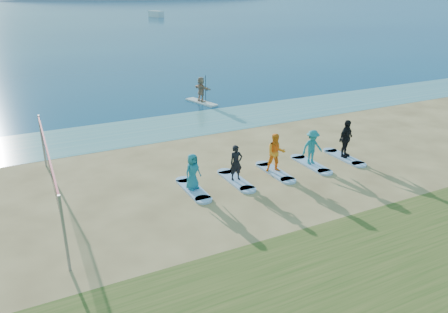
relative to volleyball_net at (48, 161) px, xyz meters
name	(u,v)px	position (x,y,z in m)	size (l,w,h in m)	color
ground	(257,195)	(7.44, -2.72, -1.90)	(600.00, 600.00, 0.00)	tan
shallow_water	(168,127)	(7.44, 7.78, -1.90)	(600.00, 600.00, 0.00)	teal
ocean	(18,12)	(7.44, 157.28, -1.90)	(600.00, 600.00, 0.00)	navy
island_ridge	(153,0)	(102.44, 297.28, -1.90)	(220.00, 56.00, 18.00)	slate
volleyball_net	(48,161)	(0.00, 0.00, 0.00)	(0.40, 9.08, 2.50)	gray
paddleboard	(201,102)	(11.70, 12.23, -1.84)	(0.70, 3.00, 0.12)	silver
paddleboarder	(201,89)	(11.70, 12.23, -0.89)	(1.66, 0.53, 1.79)	tan
boat_offshore_b	(156,17)	(41.02, 108.83, -1.90)	(1.71, 5.60, 1.71)	silver
surfboard_0	(193,189)	(5.31, -1.11, -1.86)	(0.70, 2.20, 0.09)	#93B5E5
student_0	(193,172)	(5.31, -1.11, -1.05)	(0.75, 0.49, 1.53)	#1C7188
surfboard_1	(236,180)	(7.34, -1.11, -1.86)	(0.70, 2.20, 0.09)	#93B5E5
student_1	(236,163)	(7.34, -1.11, -1.03)	(0.57, 0.38, 1.57)	black
surfboard_2	(275,172)	(9.37, -1.11, -1.86)	(0.70, 2.20, 0.09)	#93B5E5
student_2	(276,153)	(9.37, -1.11, -0.93)	(0.86, 0.67, 1.78)	orange
surfboard_3	(311,164)	(11.40, -1.11, -1.86)	(0.70, 2.20, 0.09)	#93B5E5
student_3	(312,147)	(11.40, -1.11, -0.99)	(1.07, 0.61, 1.66)	teal
surfboard_4	(344,157)	(13.43, -1.11, -1.86)	(0.70, 2.20, 0.09)	#93B5E5
student_4	(346,139)	(13.43, -1.11, -0.88)	(1.10, 0.46, 1.87)	black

